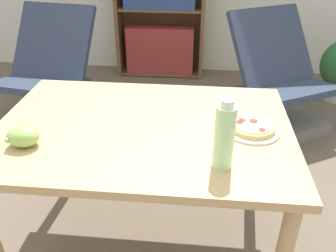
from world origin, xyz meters
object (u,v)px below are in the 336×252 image
object	(u,v)px
drink_bottle	(224,136)
lounge_chair_near	(49,86)
pizza_on_plate	(252,127)
lounge_chair_far	(279,93)
bookshelf	(160,15)
grape_bunch	(23,136)

from	to	relation	value
drink_bottle	lounge_chair_near	world-z (taller)	drink_bottle
lounge_chair_near	pizza_on_plate	bearing A→B (deg)	-32.45
drink_bottle	lounge_chair_far	bearing A→B (deg)	71.63
lounge_chair_near	bookshelf	distance (m)	1.39
bookshelf	lounge_chair_near	bearing A→B (deg)	-126.25
pizza_on_plate	bookshelf	world-z (taller)	bookshelf
lounge_chair_near	lounge_chair_far	distance (m)	1.86
grape_bunch	drink_bottle	size ratio (longest dim) A/B	0.48
pizza_on_plate	drink_bottle	bearing A→B (deg)	-117.65
grape_bunch	drink_bottle	xyz separation A→B (m)	(0.75, -0.05, 0.08)
grape_bunch	lounge_chair_far	distance (m)	2.06
drink_bottle	bookshelf	size ratio (longest dim) A/B	0.19
grape_bunch	lounge_chair_near	bearing A→B (deg)	111.22
pizza_on_plate	grape_bunch	world-z (taller)	grape_bunch
grape_bunch	lounge_chair_near	world-z (taller)	lounge_chair_near
grape_bunch	bookshelf	distance (m)	2.58
grape_bunch	bookshelf	bearing A→B (deg)	85.09
bookshelf	drink_bottle	bearing A→B (deg)	-78.66
drink_bottle	pizza_on_plate	bearing A→B (deg)	62.35
grape_bunch	bookshelf	size ratio (longest dim) A/B	0.09
pizza_on_plate	lounge_chair_far	xyz separation A→B (m)	(0.40, 1.35, -0.46)
grape_bunch	bookshelf	world-z (taller)	bookshelf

